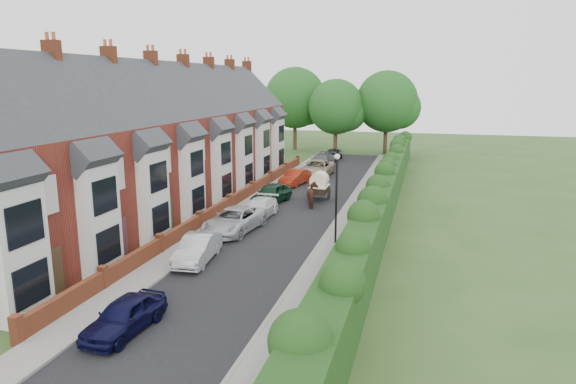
% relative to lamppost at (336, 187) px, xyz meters
% --- Properties ---
extents(ground, '(140.00, 140.00, 0.00)m').
position_rel_lamppost_xyz_m(ground, '(-3.40, -4.00, -3.30)').
color(ground, '#2D4C1E').
rests_on(ground, ground).
extents(road, '(6.00, 58.00, 0.02)m').
position_rel_lamppost_xyz_m(road, '(-3.90, 7.00, -3.29)').
color(road, black).
rests_on(road, ground).
extents(pavement_hedge_side, '(2.20, 58.00, 0.12)m').
position_rel_lamppost_xyz_m(pavement_hedge_side, '(0.20, 7.00, -3.24)').
color(pavement_hedge_side, gray).
rests_on(pavement_hedge_side, ground).
extents(pavement_house_side, '(1.70, 58.00, 0.12)m').
position_rel_lamppost_xyz_m(pavement_house_side, '(-7.75, 7.00, -3.24)').
color(pavement_house_side, gray).
rests_on(pavement_house_side, ground).
extents(kerb_hedge_side, '(0.18, 58.00, 0.13)m').
position_rel_lamppost_xyz_m(kerb_hedge_side, '(-0.85, 7.00, -3.23)').
color(kerb_hedge_side, gray).
rests_on(kerb_hedge_side, ground).
extents(kerb_house_side, '(0.18, 58.00, 0.13)m').
position_rel_lamppost_xyz_m(kerb_house_side, '(-6.95, 7.00, -3.23)').
color(kerb_house_side, gray).
rests_on(kerb_house_side, ground).
extents(hedge, '(2.10, 58.00, 2.85)m').
position_rel_lamppost_xyz_m(hedge, '(2.00, 7.00, -1.70)').
color(hedge, black).
rests_on(hedge, ground).
extents(terrace_row, '(9.05, 40.50, 11.50)m').
position_rel_lamppost_xyz_m(terrace_row, '(-14.27, 5.98, 1.18)').
color(terrace_row, maroon).
rests_on(terrace_row, ground).
extents(garden_wall_row, '(0.35, 40.35, 1.10)m').
position_rel_lamppost_xyz_m(garden_wall_row, '(-8.75, 6.00, -2.84)').
color(garden_wall_row, brown).
rests_on(garden_wall_row, ground).
extents(lamppost, '(0.32, 0.32, 5.16)m').
position_rel_lamppost_xyz_m(lamppost, '(0.00, 0.00, 0.00)').
color(lamppost, black).
rests_on(lamppost, ground).
extents(tree_far_left, '(7.14, 6.80, 9.29)m').
position_rel_lamppost_xyz_m(tree_far_left, '(-6.05, 36.08, 2.41)').
color(tree_far_left, '#332316').
rests_on(tree_far_left, ground).
extents(tree_far_right, '(7.98, 7.60, 10.31)m').
position_rel_lamppost_xyz_m(tree_far_right, '(-0.01, 38.08, 3.02)').
color(tree_far_right, '#332316').
rests_on(tree_far_right, ground).
extents(tree_far_back, '(8.40, 8.00, 10.82)m').
position_rel_lamppost_xyz_m(tree_far_back, '(-11.99, 39.08, 3.32)').
color(tree_far_back, '#332316').
rests_on(tree_far_back, ground).
extents(car_navy, '(1.82, 3.92, 1.30)m').
position_rel_lamppost_xyz_m(car_navy, '(-5.64, -12.20, -2.65)').
color(car_navy, black).
rests_on(car_navy, ground).
extents(car_silver_a, '(1.88, 4.28, 1.37)m').
position_rel_lamppost_xyz_m(car_silver_a, '(-6.30, -4.60, -2.61)').
color(car_silver_a, '#AFAFB4').
rests_on(car_silver_a, ground).
extents(car_silver_b, '(2.96, 5.46, 1.45)m').
position_rel_lamppost_xyz_m(car_silver_b, '(-6.40, 0.85, -2.57)').
color(car_silver_b, '#B5B8BD').
rests_on(car_silver_b, ground).
extents(car_white, '(1.87, 4.41, 1.27)m').
position_rel_lamppost_xyz_m(car_white, '(-6.01, 4.39, -2.66)').
color(car_white, white).
rests_on(car_white, ground).
extents(car_green, '(2.51, 4.62, 1.49)m').
position_rel_lamppost_xyz_m(car_green, '(-6.40, 8.60, -2.55)').
color(car_green, black).
rests_on(car_green, ground).
extents(car_red, '(2.18, 4.28, 1.34)m').
position_rel_lamppost_xyz_m(car_red, '(-6.40, 15.79, -2.62)').
color(car_red, maroon).
rests_on(car_red, ground).
extents(car_beige, '(2.71, 5.66, 1.56)m').
position_rel_lamppost_xyz_m(car_beige, '(-5.40, 20.42, -2.52)').
color(car_beige, tan).
rests_on(car_beige, ground).
extents(car_grey, '(2.63, 5.32, 1.49)m').
position_rel_lamppost_xyz_m(car_grey, '(-5.99, 25.40, -2.55)').
color(car_grey, '#4E5055').
rests_on(car_grey, ground).
extents(car_black, '(1.89, 4.16, 1.38)m').
position_rel_lamppost_xyz_m(car_black, '(-5.79, 31.00, -2.60)').
color(car_black, black).
rests_on(car_black, ground).
extents(horse, '(1.51, 2.25, 1.74)m').
position_rel_lamppost_xyz_m(horse, '(-3.13, 8.30, -2.43)').
color(horse, '#48271A').
rests_on(horse, ground).
extents(horse_cart, '(1.40, 3.09, 2.23)m').
position_rel_lamppost_xyz_m(horse_cart, '(-3.13, 10.53, -2.02)').
color(horse_cart, black).
rests_on(horse_cart, ground).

